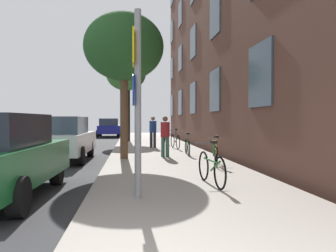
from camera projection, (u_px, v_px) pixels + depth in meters
name	position (u px, v px, depth m)	size (l,w,h in m)	color
ground_plane	(86.00, 150.00, 16.61)	(41.80, 41.80, 0.00)	#332D28
road_asphalt	(43.00, 150.00, 16.38)	(7.00, 38.00, 0.01)	#2D2D30
sidewalk	(156.00, 148.00, 17.01)	(4.20, 38.00, 0.12)	#9E9389
sign_post	(137.00, 93.00, 5.89)	(0.15, 0.60, 3.36)	gray
traffic_light	(128.00, 102.00, 21.84)	(0.43, 0.24, 3.78)	black
tree_near	(124.00, 48.00, 11.95)	(2.88, 2.88, 5.26)	brown
tree_far	(126.00, 75.00, 21.77)	(2.60, 2.60, 5.54)	#4C3823
bicycle_0	(211.00, 167.00, 7.10)	(0.42, 1.74, 0.97)	black
bicycle_1	(216.00, 154.00, 10.18)	(0.51, 1.60, 0.92)	black
bicycle_2	(187.00, 146.00, 13.12)	(0.42, 1.60, 0.90)	black
bicycle_3	(175.00, 141.00, 16.09)	(0.42, 1.78, 0.98)	black
bicycle_4	(166.00, 137.00, 19.06)	(0.42, 1.73, 0.97)	black
pedestrian_0	(165.00, 134.00, 12.51)	(0.38, 0.38, 1.54)	#33594C
pedestrian_1	(153.00, 130.00, 16.62)	(0.42, 0.42, 1.57)	#26262D
car_1	(64.00, 138.00, 12.10)	(1.84, 4.18, 1.62)	silver
car_2	(109.00, 127.00, 29.37)	(2.10, 4.36, 1.62)	navy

